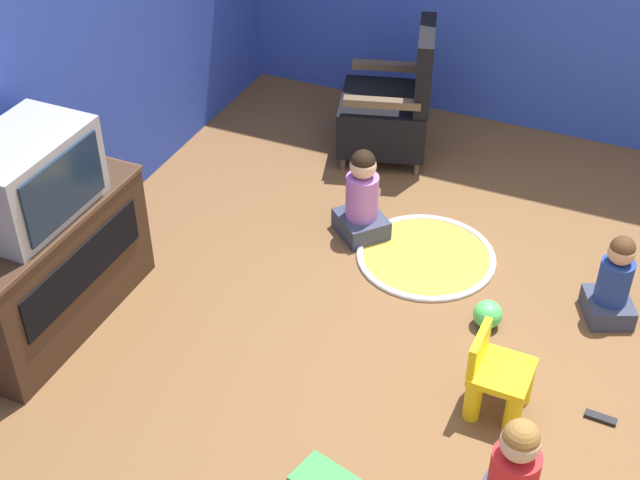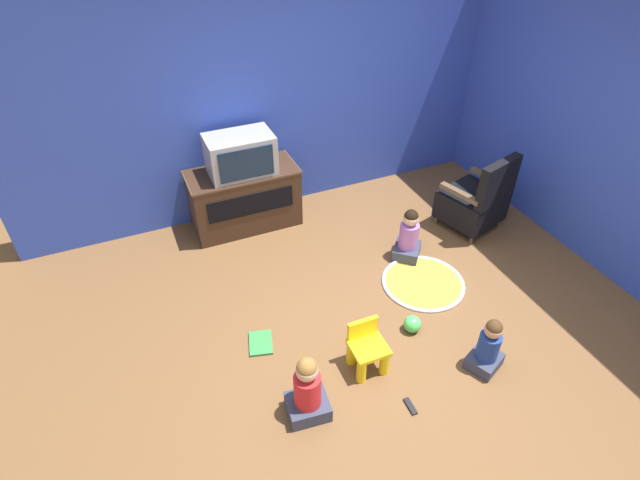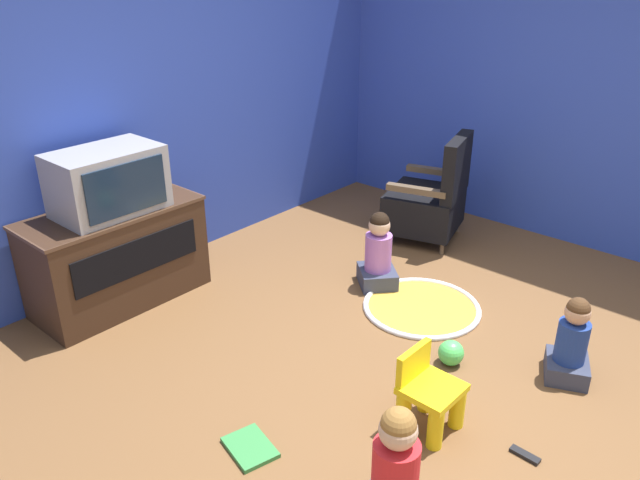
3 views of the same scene
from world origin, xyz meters
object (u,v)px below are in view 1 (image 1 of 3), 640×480
at_px(toy_ball, 488,314).
at_px(remote_control, 601,418).
at_px(child_watching_left, 614,283).
at_px(book, 324,480).
at_px(yellow_kid_chair, 497,379).
at_px(black_armchair, 392,108).
at_px(tv_cabinet, 43,265).
at_px(television, 26,178).
at_px(child_watching_center, 362,199).

height_order(toy_ball, remote_control, toy_ball).
relative_size(child_watching_left, book, 1.69).
distance_m(yellow_kid_chair, remote_control, 0.54).
bearing_deg(book, yellow_kid_chair, -112.71).
bearing_deg(black_armchair, book, -1.72).
xyz_separation_m(toy_ball, book, (-1.28, 0.38, -0.07)).
relative_size(yellow_kid_chair, toy_ball, 2.79).
bearing_deg(child_watching_left, tv_cabinet, 89.82).
bearing_deg(television, tv_cabinet, 90.00).
height_order(black_armchair, child_watching_left, black_armchair).
xyz_separation_m(black_armchair, remote_control, (-1.87, -1.75, -0.34)).
bearing_deg(yellow_kid_chair, book, 143.33).
xyz_separation_m(tv_cabinet, television, (-0.00, -0.03, 0.54)).
relative_size(tv_cabinet, black_armchair, 1.30).
height_order(child_watching_left, remote_control, child_watching_left).
xyz_separation_m(tv_cabinet, remote_control, (0.45, -2.82, -0.35)).
bearing_deg(black_armchair, child_watching_left, 39.87).
distance_m(tv_cabinet, television, 0.54).
bearing_deg(book, television, 1.57).
distance_m(television, child_watching_center, 1.93).
height_order(television, book, television).
distance_m(child_watching_left, book, 1.89).
bearing_deg(book, tv_cabinet, 1.77).
bearing_deg(remote_control, toy_ball, -29.85).
bearing_deg(tv_cabinet, book, -103.19).
height_order(black_armchair, book, black_armchair).
bearing_deg(television, child_watching_left, -65.87).
distance_m(black_armchair, child_watching_center, 0.97).
height_order(tv_cabinet, black_armchair, black_armchair).
height_order(black_armchair, remote_control, black_armchair).
bearing_deg(black_armchair, toy_ball, 20.65).
xyz_separation_m(tv_cabinet, child_watching_center, (1.37, -1.23, -0.10)).
bearing_deg(black_armchair, child_watching_center, -6.14).
bearing_deg(child_watching_left, child_watching_center, 59.63).
bearing_deg(remote_control, child_watching_center, -27.71).
bearing_deg(television, child_watching_center, -41.32).
height_order(television, yellow_kid_chair, television).
bearing_deg(television, remote_control, -80.92).
bearing_deg(child_watching_left, book, 125.44).
relative_size(child_watching_left, toy_ball, 3.39).
bearing_deg(book, child_watching_left, -105.52).
bearing_deg(toy_ball, tv_cabinet, 112.07).
xyz_separation_m(television, child_watching_left, (1.20, -2.69, -0.67)).
height_order(tv_cabinet, television, television).
relative_size(child_watching_center, remote_control, 3.83).
height_order(tv_cabinet, remote_control, tv_cabinet).
distance_m(child_watching_center, book, 1.87).
distance_m(black_armchair, yellow_kid_chair, 2.37).
relative_size(black_armchair, book, 2.95).
bearing_deg(black_armchair, remote_control, 27.00).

